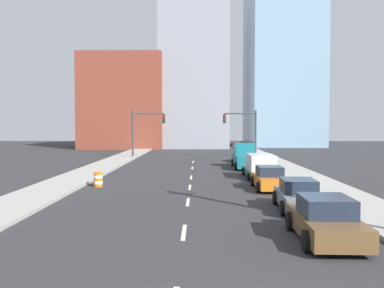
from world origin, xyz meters
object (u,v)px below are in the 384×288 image
box_truck_green (260,167)px  sedan_orange (269,179)px  pickup_truck_teal (245,158)px  traffic_signal_right (246,127)px  sedan_brown (326,220)px  sedan_gray (298,196)px  traffic_barrel (98,179)px  traffic_signal_left (142,127)px  sedan_blue (243,156)px

box_truck_green → sedan_orange: bearing=-92.9°
pickup_truck_teal → traffic_signal_right: bearing=83.7°
sedan_brown → box_truck_green: box_truck_green is taller
traffic_signal_right → sedan_gray: 32.05m
traffic_barrel → sedan_orange: bearing=-4.6°
traffic_signal_left → sedan_blue: bearing=-25.4°
sedan_brown → sedan_orange: sedan_brown is taller
sedan_orange → box_truck_green: size_ratio=0.78×
sedan_orange → box_truck_green: (0.26, 5.64, 0.20)m
traffic_signal_left → sedan_orange: 27.87m
sedan_blue → sedan_gray: bearing=-90.0°
sedan_orange → sedan_brown: bearing=-90.4°
sedan_brown → box_truck_green: (0.30, 17.64, 0.15)m
sedan_gray → pickup_truck_teal: pickup_truck_teal is taller
traffic_barrel → sedan_blue: 22.03m
sedan_gray → traffic_barrel: bearing=149.7°
sedan_orange → sedan_blue: sedan_orange is taller
traffic_signal_left → sedan_blue: traffic_signal_left is taller
sedan_gray → pickup_truck_teal: size_ratio=0.72×
sedan_brown → sedan_blue: 31.72m
box_truck_green → traffic_signal_left: bearing=120.2°
traffic_signal_right → sedan_orange: (-1.33, -25.28, -3.12)m
box_truck_green → pickup_truck_teal: size_ratio=0.90×
sedan_blue → traffic_signal_right: bearing=80.5°
traffic_barrel → sedan_brown: (10.99, -12.88, 0.23)m
sedan_brown → sedan_orange: (0.04, 12.00, -0.05)m
sedan_gray → sedan_blue: 26.32m
traffic_signal_left → traffic_signal_right: 12.65m
pickup_truck_teal → sedan_orange: bearing=-89.5°
box_truck_green → sedan_gray: bearing=-90.3°
box_truck_green → traffic_signal_right: bearing=86.6°
box_truck_green → traffic_barrel: bearing=-157.4°
traffic_signal_left → sedan_brown: (11.27, -37.28, -3.07)m
sedan_brown → pickup_truck_teal: size_ratio=0.73×
traffic_barrel → sedan_blue: bearing=58.8°
traffic_signal_left → sedan_gray: traffic_signal_left is taller
traffic_signal_right → sedan_gray: size_ratio=1.27×
traffic_barrel → sedan_blue: (11.41, 18.84, 0.18)m
traffic_barrel → sedan_orange: size_ratio=0.21×
traffic_signal_left → sedan_brown: traffic_signal_left is taller
traffic_signal_left → sedan_brown: 39.07m
traffic_signal_right → sedan_blue: bearing=-99.7°
sedan_blue → sedan_orange: bearing=-90.9°
sedan_brown → sedan_blue: sedan_brown is taller
traffic_signal_left → traffic_barrel: bearing=-89.3°
box_truck_green → sedan_blue: bearing=89.2°
traffic_signal_left → pickup_truck_teal: size_ratio=0.91×
traffic_barrel → sedan_brown: sedan_brown is taller
traffic_signal_right → box_truck_green: bearing=-93.1°
traffic_barrel → box_truck_green: box_truck_green is taller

